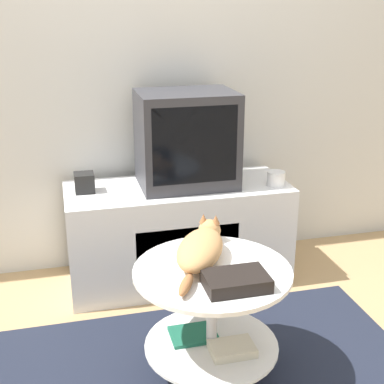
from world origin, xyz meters
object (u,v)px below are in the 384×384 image
dvd_box (236,281)px  cat (201,248)px  speaker (84,183)px  tv (186,139)px

dvd_box → cat: bearing=105.6°
dvd_box → cat: cat is taller
speaker → cat: 0.92m
tv → cat: tv is taller
tv → cat: 0.86m
dvd_box → cat: (-0.07, 0.25, 0.03)m
tv → dvd_box: (-0.07, -1.06, -0.27)m
tv → speaker: tv is taller
dvd_box → speaker: bearing=114.0°
tv → dvd_box: size_ratio=2.18×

